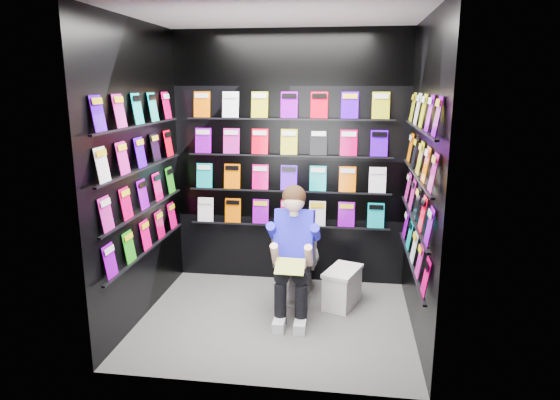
# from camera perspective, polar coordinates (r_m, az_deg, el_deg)

# --- Properties ---
(floor) EXTENTS (2.40, 2.40, 0.00)m
(floor) POSITION_cam_1_polar(r_m,az_deg,el_deg) (4.59, -0.56, -13.60)
(floor) COLOR #595957
(floor) RESTS_ON ground
(ceiling) EXTENTS (2.40, 2.40, 0.00)m
(ceiling) POSITION_cam_1_polar(r_m,az_deg,el_deg) (4.13, -0.65, 20.56)
(ceiling) COLOR white
(ceiling) RESTS_ON floor
(wall_back) EXTENTS (2.40, 0.04, 2.60)m
(wall_back) POSITION_cam_1_polar(r_m,az_deg,el_deg) (5.15, 1.07, 4.59)
(wall_back) COLOR black
(wall_back) RESTS_ON floor
(wall_front) EXTENTS (2.40, 0.04, 2.60)m
(wall_front) POSITION_cam_1_polar(r_m,az_deg,el_deg) (3.21, -3.29, -0.70)
(wall_front) COLOR black
(wall_front) RESTS_ON floor
(wall_left) EXTENTS (0.04, 2.00, 2.60)m
(wall_left) POSITION_cam_1_polar(r_m,az_deg,el_deg) (4.51, -15.88, 2.86)
(wall_left) COLOR black
(wall_left) RESTS_ON floor
(wall_right) EXTENTS (0.04, 2.00, 2.60)m
(wall_right) POSITION_cam_1_polar(r_m,az_deg,el_deg) (4.17, 15.95, 2.04)
(wall_right) COLOR black
(wall_right) RESTS_ON floor
(comics_back) EXTENTS (2.10, 0.06, 1.37)m
(comics_back) POSITION_cam_1_polar(r_m,az_deg,el_deg) (5.12, 1.03, 4.59)
(comics_back) COLOR #F0006D
(comics_back) RESTS_ON wall_back
(comics_left) EXTENTS (0.06, 1.70, 1.37)m
(comics_left) POSITION_cam_1_polar(r_m,az_deg,el_deg) (4.50, -15.53, 2.91)
(comics_left) COLOR #F0006D
(comics_left) RESTS_ON wall_left
(comics_right) EXTENTS (0.06, 1.70, 1.37)m
(comics_right) POSITION_cam_1_polar(r_m,az_deg,el_deg) (4.16, 15.55, 2.12)
(comics_right) COLOR #F0006D
(comics_right) RESTS_ON wall_right
(toilet) EXTENTS (0.45, 0.76, 0.73)m
(toilet) POSITION_cam_1_polar(r_m,az_deg,el_deg) (4.95, 2.15, -6.93)
(toilet) COLOR white
(toilet) RESTS_ON floor
(longbox) EXTENTS (0.37, 0.49, 0.33)m
(longbox) POSITION_cam_1_polar(r_m,az_deg,el_deg) (4.85, 7.13, -10.03)
(longbox) COLOR white
(longbox) RESTS_ON floor
(longbox_lid) EXTENTS (0.40, 0.52, 0.03)m
(longbox_lid) POSITION_cam_1_polar(r_m,az_deg,el_deg) (4.78, 7.19, -8.04)
(longbox_lid) COLOR white
(longbox_lid) RESTS_ON longbox
(reader) EXTENTS (0.50, 0.71, 1.27)m
(reader) POSITION_cam_1_polar(r_m,az_deg,el_deg) (4.47, 1.69, -4.14)
(reader) COLOR #2B26C7
(reader) RESTS_ON toilet
(held_comic) EXTENTS (0.25, 0.15, 0.10)m
(held_comic) POSITION_cam_1_polar(r_m,az_deg,el_deg) (4.20, 1.13, -7.61)
(held_comic) COLOR #2E9717
(held_comic) RESTS_ON reader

